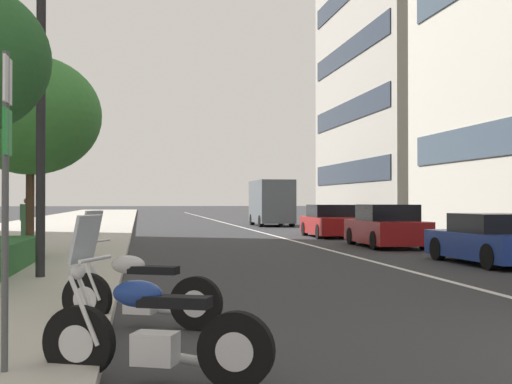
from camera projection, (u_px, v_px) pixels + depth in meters
name	position (u px, v px, depth m)	size (l,w,h in m)	color
sidewalk_right_plaza	(43.00, 232.00, 34.49)	(160.00, 8.67, 0.15)	#B2ADA3
lane_centre_stripe	(244.00, 228.00, 41.21)	(110.00, 0.16, 0.01)	silver
motorcycle_far_end_row	(151.00, 333.00, 6.16)	(0.98, 2.03, 1.49)	black
motorcycle_second_in_row	(138.00, 292.00, 8.94)	(1.04, 2.04, 1.50)	black
car_mid_block_traffic	(493.00, 241.00, 17.74)	(4.21, 1.99, 1.29)	navy
car_far_down_avenue	(386.00, 227.00, 24.38)	(4.53, 2.03, 1.49)	maroon
car_following_behind	(331.00, 222.00, 30.95)	(4.46, 2.02, 1.44)	maroon
delivery_van_ahead	(271.00, 202.00, 44.55)	(5.11, 2.21, 2.90)	#4C5156
parking_sign_by_curb	(6.00, 171.00, 6.02)	(0.32, 0.06, 2.77)	#47494C
street_lamp_with_banners	(57.00, 2.00, 13.55)	(1.26, 2.32, 9.17)	#232326
street_tree_mid_sidewalk	(30.00, 115.00, 18.30)	(3.69, 3.69, 5.29)	#473323
pedestrian_on_plaza	(27.00, 221.00, 23.05)	(0.46, 0.47, 1.57)	#3F724C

